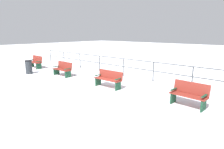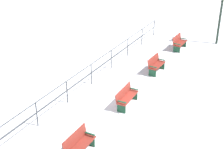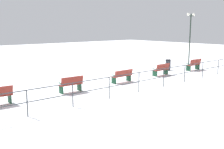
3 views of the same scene
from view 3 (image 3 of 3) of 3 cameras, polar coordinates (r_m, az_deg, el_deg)
The scene contains 8 objects.
ground_plane at distance 17.97m, azimuth 2.18°, elevation -1.68°, with size 80.00×80.00×0.00m, color white.
bench_nearest at distance 23.89m, azimuth 16.71°, elevation 2.02°, with size 0.57×1.49×0.95m.
bench_second at distance 20.80m, azimuth 10.24°, elevation 1.05°, with size 0.55×1.47×0.89m.
bench_third at distance 17.90m, azimuth 2.14°, elevation -0.26°, with size 0.54×1.56×0.85m.
bench_fourth at distance 15.41m, azimuth -8.54°, elevation -2.00°, with size 0.60×1.38×0.92m.
lamppost_near at distance 26.74m, azimuth 16.02°, elevation 9.31°, with size 0.27×1.12×4.84m.
waterfront_railing at distance 16.10m, azimuth 8.33°, elevation -0.38°, with size 0.05×19.62×1.14m.
trash_bin at distance 23.28m, azimuth 11.60°, elevation 1.97°, with size 0.44×0.44×0.91m.
Camera 3 is at (-12.90, 11.96, 3.67)m, focal length 43.86 mm.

